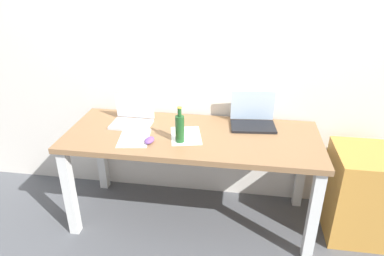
% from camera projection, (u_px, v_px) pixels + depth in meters
% --- Properties ---
extents(ground_plane, '(8.00, 8.00, 0.00)m').
position_uv_depth(ground_plane, '(192.00, 216.00, 2.86)').
color(ground_plane, '#515459').
extents(back_wall, '(5.20, 0.08, 2.60)m').
position_uv_depth(back_wall, '(200.00, 47.00, 2.67)').
color(back_wall, silver).
rests_on(back_wall, ground).
extents(desk, '(1.85, 0.73, 0.76)m').
position_uv_depth(desk, '(192.00, 146.00, 2.57)').
color(desk, olive).
rests_on(desk, ground).
extents(laptop_left, '(0.31, 0.23, 0.22)m').
position_uv_depth(laptop_left, '(133.00, 118.00, 2.68)').
color(laptop_left, silver).
rests_on(laptop_left, desk).
extents(laptop_right, '(0.35, 0.26, 0.25)m').
position_uv_depth(laptop_right, '(253.00, 118.00, 2.64)').
color(laptop_right, black).
rests_on(laptop_right, desk).
extents(beer_bottle, '(0.06, 0.06, 0.26)m').
position_uv_depth(beer_bottle, '(180.00, 128.00, 2.38)').
color(beer_bottle, '#1E5123').
rests_on(beer_bottle, desk).
extents(computer_mouse, '(0.07, 0.11, 0.03)m').
position_uv_depth(computer_mouse, '(149.00, 140.00, 2.41)').
color(computer_mouse, '#724799').
rests_on(computer_mouse, desk).
extents(paper_sheet_center, '(0.27, 0.34, 0.00)m').
position_uv_depth(paper_sheet_center, '(186.00, 136.00, 2.51)').
color(paper_sheet_center, white).
rests_on(paper_sheet_center, desk).
extents(paper_sheet_front_left, '(0.25, 0.32, 0.00)m').
position_uv_depth(paper_sheet_front_left, '(134.00, 138.00, 2.47)').
color(paper_sheet_front_left, white).
rests_on(paper_sheet_front_left, desk).
extents(filing_cabinet, '(0.40, 0.48, 0.68)m').
position_uv_depth(filing_cabinet, '(357.00, 193.00, 2.57)').
color(filing_cabinet, '#C68938').
rests_on(filing_cabinet, ground).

